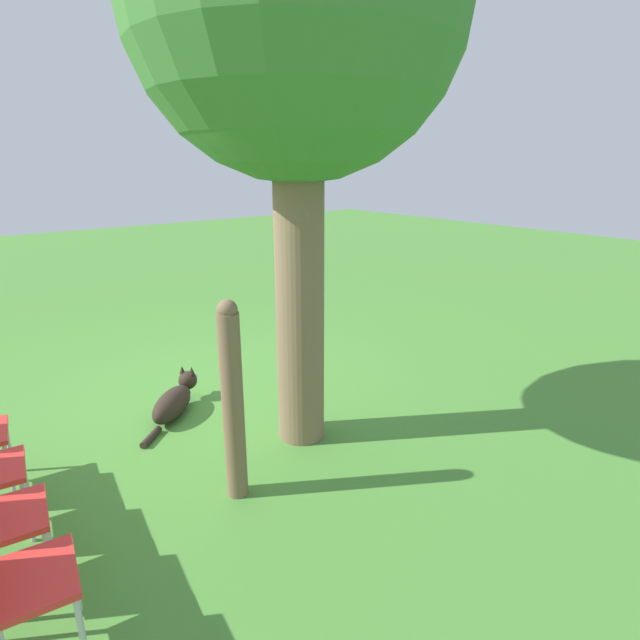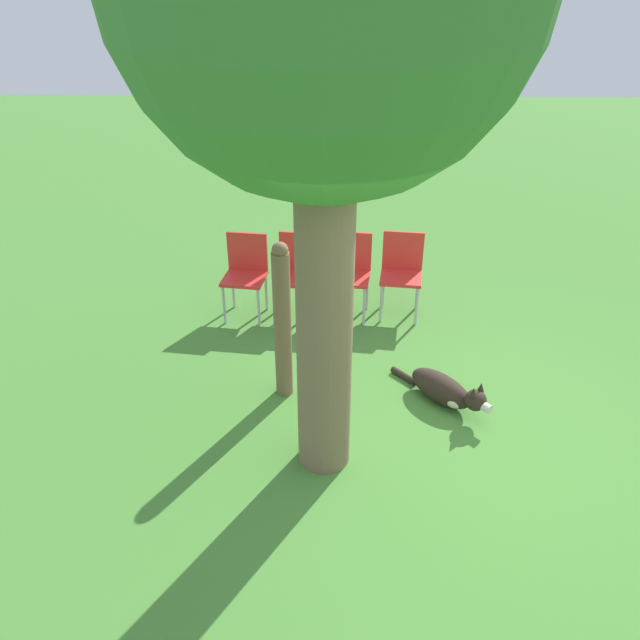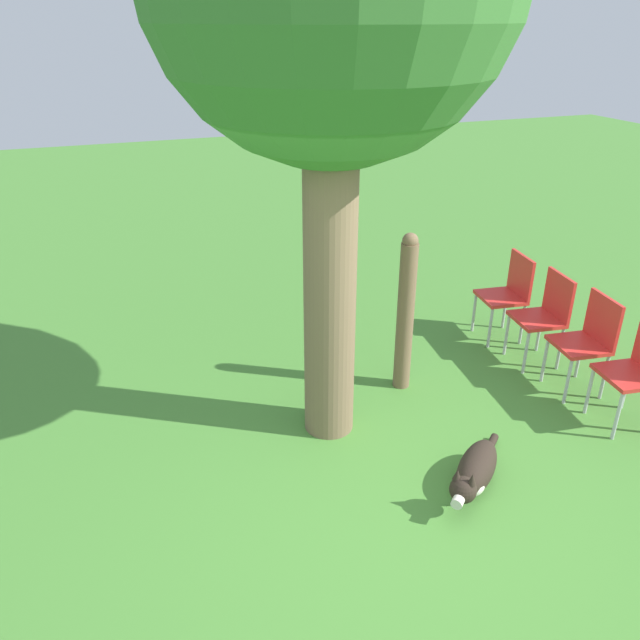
{
  "view_description": "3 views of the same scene",
  "coord_description": "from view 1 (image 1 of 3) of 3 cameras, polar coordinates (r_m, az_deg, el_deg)",
  "views": [
    {
      "loc": [
        2.22,
        4.13,
        2.34
      ],
      "look_at": [
        -0.25,
        1.04,
        1.07
      ],
      "focal_mm": 28.0,
      "sensor_mm": 36.0,
      "label": 1
    },
    {
      "loc": [
        -3.86,
        0.9,
        3.44
      ],
      "look_at": [
        1.28,
        1.01,
        0.46
      ],
      "focal_mm": 35.0,
      "sensor_mm": 36.0,
      "label": 2
    },
    {
      "loc": [
        -1.65,
        -3.09,
        3.1
      ],
      "look_at": [
        -0.21,
        0.88,
        1.04
      ],
      "focal_mm": 35.0,
      "sensor_mm": 36.0,
      "label": 3
    }
  ],
  "objects": [
    {
      "name": "oak_tree",
      "position": [
        4.07,
        -2.74,
        31.74
      ],
      "size": [
        2.43,
        2.43,
        4.6
      ],
      "color": "#7A6047",
      "rests_on": "ground_plane"
    },
    {
      "name": "red_chair_3",
      "position": [
        2.92,
        -32.4,
        -23.51
      ],
      "size": [
        0.47,
        0.49,
        0.91
      ],
      "rotation": [
        0.0,
        0.0,
        3.01
      ],
      "color": "red",
      "rests_on": "ground_plane"
    },
    {
      "name": "fence_post",
      "position": [
        3.55,
        -9.96,
        -9.15
      ],
      "size": [
        0.15,
        0.15,
        1.48
      ],
      "color": "brown",
      "rests_on": "ground_plane"
    },
    {
      "name": "dog",
      "position": [
        5.05,
        -16.23,
        -8.8
      ],
      "size": [
        0.87,
        0.79,
        0.36
      ],
      "rotation": [
        0.0,
        0.0,
        3.87
      ],
      "color": "#2D231C",
      "rests_on": "ground_plane"
    },
    {
      "name": "ground_plane",
      "position": [
        5.24,
        -9.38,
        -8.99
      ],
      "size": [
        30.0,
        30.0,
        0.0
      ],
      "primitive_type": "plane",
      "color": "#478433"
    }
  ]
}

